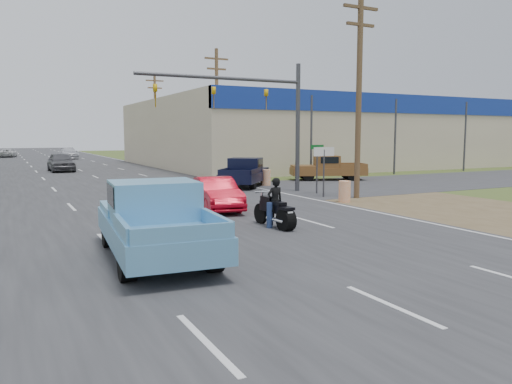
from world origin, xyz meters
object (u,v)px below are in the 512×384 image
red_convertible (216,194)px  distant_car_white (8,153)px  rider (275,204)px  motorcycle (276,213)px  distant_car_silver (69,153)px  brown_pickup (326,168)px  blue_pickup (154,219)px  navy_pickup (246,172)px  distant_car_grey (61,162)px

red_convertible → distant_car_white: size_ratio=0.96×
rider → distant_car_white: bearing=-87.3°
motorcycle → distant_car_silver: bearing=86.5°
rider → brown_pickup: bearing=-133.9°
motorcycle → brown_pickup: bearing=46.2°
brown_pickup → distant_car_silver: brown_pickup is taller
blue_pickup → distant_car_white: size_ratio=1.41×
navy_pickup → blue_pickup: bearing=-83.6°
navy_pickup → brown_pickup: navy_pickup is taller
rider → distant_car_silver: rider is taller
motorcycle → navy_pickup: (5.15, 12.98, 0.36)m
navy_pickup → distant_car_grey: (-8.72, 18.65, -0.05)m
red_convertible → distant_car_silver: size_ratio=0.80×
blue_pickup → navy_pickup: blue_pickup is taller
motorcycle → rider: rider is taller
navy_pickup → distant_car_white: 53.48m
motorcycle → brown_pickup: size_ratio=0.42×
red_convertible → navy_pickup: bearing=65.0°
distant_car_white → navy_pickup: bearing=112.4°
rider → distant_car_grey: (-3.57, 31.57, 0.03)m
distant_car_silver → blue_pickup: bearing=-95.1°
navy_pickup → distant_car_white: size_ratio=1.24×
red_convertible → distant_car_white: 60.74m
blue_pickup → brown_pickup: size_ratio=1.10×
distant_car_silver → brown_pickup: bearing=-74.1°
navy_pickup → brown_pickup: bearing=50.6°
blue_pickup → navy_pickup: 18.04m
blue_pickup → distant_car_grey: 33.76m
navy_pickup → distant_car_silver: 43.23m
distant_car_grey → red_convertible: bearing=-84.4°
motorcycle → rider: size_ratio=1.46×
distant_car_silver → motorcycle: bearing=-90.4°
navy_pickup → brown_pickup: 7.05m
distant_car_white → distant_car_silver: bearing=137.0°
rider → distant_car_white: 65.34m
rider → blue_pickup: 5.21m
brown_pickup → rider: bearing=162.1°
red_convertible → navy_pickup: navy_pickup is taller
rider → blue_pickup: (-4.74, -2.17, 0.19)m
blue_pickup → distant_car_silver: (4.56, 57.98, -0.24)m
blue_pickup → distant_car_silver: 58.16m
distant_car_grey → motorcycle: bearing=-85.0°
distant_car_grey → distant_car_white: size_ratio=1.13×
red_convertible → motorcycle: 4.67m
red_convertible → distant_car_grey: bearing=105.0°
motorcycle → distant_car_silver: size_ratio=0.45×
blue_pickup → distant_car_white: 67.14m
navy_pickup → distant_car_silver: navy_pickup is taller
navy_pickup → distant_car_white: bearing=143.2°
distant_car_white → distant_car_grey: bearing=105.3°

